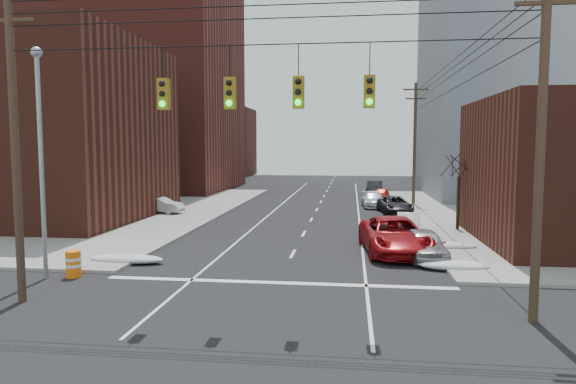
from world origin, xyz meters
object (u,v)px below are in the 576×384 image
(parked_car_a, at_px, (425,244))
(red_pickup, at_px, (394,235))
(parked_car_d, at_px, (373,200))
(lot_car_a, at_px, (160,205))
(parked_car_f, at_px, (374,187))
(construction_barrel, at_px, (73,264))
(parked_car_b, at_px, (408,224))
(parked_car_c, at_px, (395,205))
(parked_car_e, at_px, (381,194))
(lot_car_c, at_px, (54,211))
(lot_car_d, at_px, (83,202))
(lot_car_b, at_px, (143,196))

(parked_car_a, bearing_deg, red_pickup, 130.85)
(parked_car_d, xyz_separation_m, lot_car_a, (-16.83, -7.12, 0.13))
(parked_car_f, xyz_separation_m, lot_car_a, (-17.52, -19.58, 0.03))
(lot_car_a, xyz_separation_m, construction_barrel, (3.53, -18.85, -0.22))
(parked_car_d, relative_size, construction_barrel, 4.11)
(lot_car_a, bearing_deg, parked_car_b, -100.56)
(parked_car_c, distance_m, parked_car_e, 10.04)
(red_pickup, bearing_deg, lot_car_a, 138.29)
(lot_car_c, relative_size, lot_car_d, 1.14)
(parked_car_e, bearing_deg, lot_car_d, -144.17)
(parked_car_a, relative_size, lot_car_a, 1.12)
(red_pickup, height_order, lot_car_d, red_pickup)
(parked_car_b, height_order, lot_car_d, lot_car_d)
(parked_car_d, distance_m, parked_car_e, 6.22)
(red_pickup, relative_size, parked_car_a, 1.52)
(lot_car_b, height_order, construction_barrel, lot_car_b)
(parked_car_c, height_order, parked_car_d, parked_car_c)
(parked_car_b, xyz_separation_m, lot_car_b, (-22.18, 12.19, 0.22))
(parked_car_c, relative_size, parked_car_d, 1.09)
(parked_car_a, bearing_deg, lot_car_b, 134.54)
(parked_car_c, height_order, lot_car_a, lot_car_a)
(lot_car_c, relative_size, construction_barrel, 4.34)
(parked_car_f, distance_m, lot_car_c, 33.82)
(parked_car_d, bearing_deg, parked_car_c, -71.71)
(lot_car_a, distance_m, lot_car_c, 7.61)
(construction_barrel, bearing_deg, parked_car_e, 65.85)
(parked_car_e, bearing_deg, lot_car_a, -135.62)
(red_pickup, bearing_deg, parked_car_d, 84.96)
(red_pickup, xyz_separation_m, lot_car_d, (-23.64, 12.66, -0.05))
(parked_car_b, bearing_deg, parked_car_d, 102.60)
(parked_car_c, xyz_separation_m, lot_car_a, (-18.43, -3.23, 0.10))
(red_pickup, height_order, parked_car_a, red_pickup)
(lot_car_b, bearing_deg, parked_car_d, -61.76)
(parked_car_d, bearing_deg, lot_car_a, -161.09)
(construction_barrel, bearing_deg, parked_car_c, 55.99)
(parked_car_f, distance_m, construction_barrel, 40.90)
(lot_car_c, bearing_deg, lot_car_a, -36.88)
(parked_car_b, distance_m, parked_car_d, 13.71)
(lot_car_a, bearing_deg, parked_car_a, -117.71)
(red_pickup, bearing_deg, parked_car_b, 71.46)
(lot_car_b, bearing_deg, parked_car_f, -32.60)
(parked_car_f, height_order, lot_car_d, lot_car_d)
(parked_car_f, xyz_separation_m, lot_car_d, (-24.04, -19.28, 0.11))
(parked_car_e, distance_m, lot_car_d, 27.67)
(lot_car_b, distance_m, lot_car_d, 6.07)
(construction_barrel, bearing_deg, parked_car_a, 19.18)
(parked_car_c, bearing_deg, lot_car_c, -168.49)
(construction_barrel, bearing_deg, parked_car_d, 62.89)
(parked_car_d, distance_m, lot_car_c, 25.65)
(parked_car_c, distance_m, lot_car_b, 22.32)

